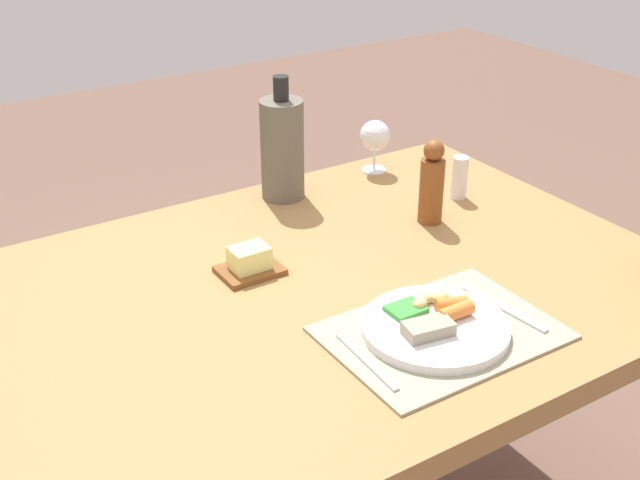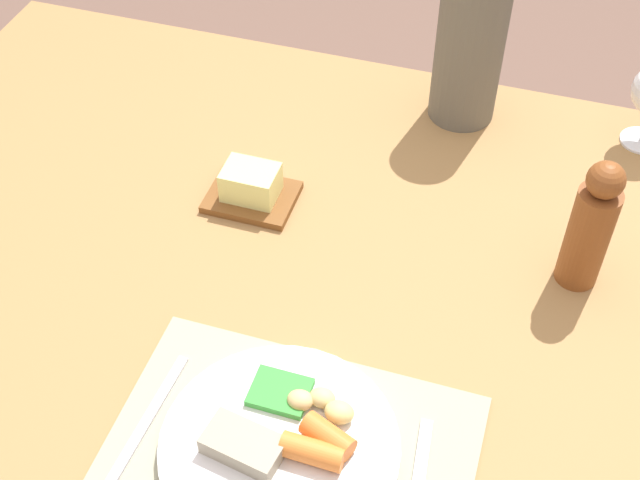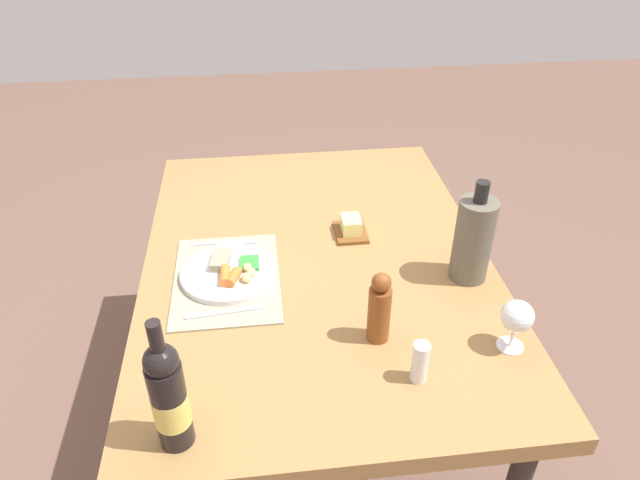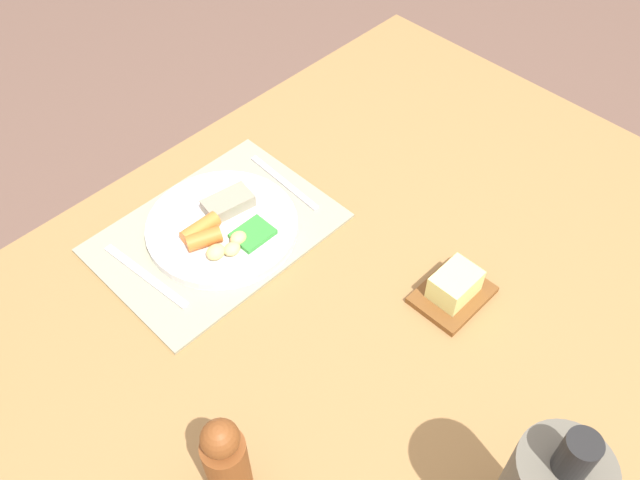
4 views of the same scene
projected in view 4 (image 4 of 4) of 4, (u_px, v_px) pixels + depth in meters
ground_plane at (342, 465)px, 1.72m from camera, size 8.00×8.00×0.00m
dining_table at (352, 316)px, 1.20m from camera, size 1.45×1.05×0.75m
placemat at (216, 233)px, 1.24m from camera, size 0.42×0.30×0.01m
dinner_plate at (222, 227)px, 1.22m from camera, size 0.28×0.28×0.05m
fork at (284, 182)px, 1.31m from camera, size 0.02×0.19×0.00m
knife at (146, 276)px, 1.17m from camera, size 0.03×0.21×0.00m
pepper_mill at (227, 466)px, 0.86m from camera, size 0.06×0.06×0.20m
butter_dish at (454, 289)px, 1.13m from camera, size 0.13×0.10×0.06m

